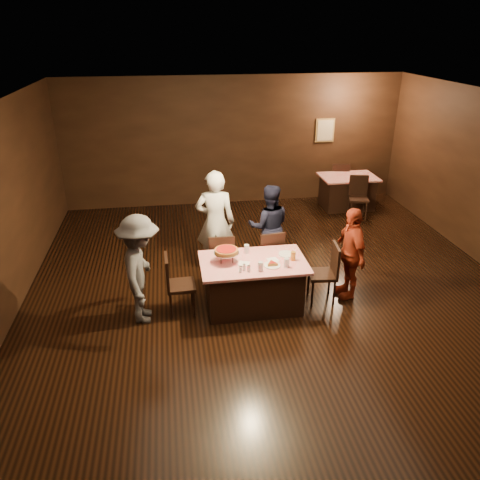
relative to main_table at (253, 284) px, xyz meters
name	(u,v)px	position (x,y,z in m)	size (l,w,h in m)	color
room	(287,178)	(0.40, -0.26, 1.75)	(10.00, 10.04, 3.02)	black
main_table	(253,284)	(0.00, 0.00, 0.00)	(1.60, 1.00, 0.77)	red
back_table	(347,192)	(3.00, 3.93, 0.00)	(1.30, 0.90, 0.77)	#AF0D0B
chair_far_left	(221,258)	(-0.40, 0.75, 0.09)	(0.42, 0.42, 0.95)	black
chair_far_right	(268,255)	(0.40, 0.75, 0.09)	(0.42, 0.42, 0.95)	black
chair_end_left	(181,284)	(-1.10, 0.00, 0.09)	(0.42, 0.42, 0.95)	black
chair_end_right	(322,273)	(1.10, 0.00, 0.09)	(0.42, 0.42, 0.95)	black
chair_back_near	(359,198)	(3.00, 3.23, 0.09)	(0.42, 0.42, 0.95)	black
chair_back_far	(339,181)	(3.00, 4.53, 0.09)	(0.42, 0.42, 0.95)	black
diner_white_jacket	(215,222)	(-0.44, 1.25, 0.54)	(0.67, 0.44, 1.84)	silver
diner_navy_hoodie	(269,226)	(0.51, 1.28, 0.38)	(0.75, 0.58, 1.53)	black
diner_grey_knit	(141,270)	(-1.66, -0.10, 0.44)	(1.06, 0.61, 1.65)	#4F4F53
diner_red_shirt	(350,253)	(1.56, 0.08, 0.37)	(0.88, 0.37, 1.51)	#9E2F19
pizza_stand	(226,251)	(-0.40, 0.05, 0.57)	(0.38, 0.38, 0.22)	black
plate_with_slice	(272,264)	(0.25, -0.18, 0.41)	(0.25, 0.25, 0.06)	white
plate_empty	(286,254)	(0.55, 0.15, 0.39)	(0.25, 0.25, 0.01)	white
glass_front_left	(260,266)	(0.05, -0.30, 0.46)	(0.08, 0.08, 0.14)	silver
glass_front_right	(287,263)	(0.45, -0.25, 0.46)	(0.08, 0.08, 0.14)	silver
glass_amber	(293,256)	(0.60, -0.05, 0.46)	(0.08, 0.08, 0.14)	#BF7F26
glass_back	(247,249)	(-0.05, 0.30, 0.46)	(0.08, 0.08, 0.14)	silver
condiments	(245,268)	(-0.18, -0.28, 0.43)	(0.17, 0.10, 0.09)	silver
napkin_center	(273,260)	(0.30, 0.00, 0.39)	(0.16, 0.16, 0.01)	white
napkin_left	(244,264)	(-0.15, -0.05, 0.39)	(0.16, 0.16, 0.01)	white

